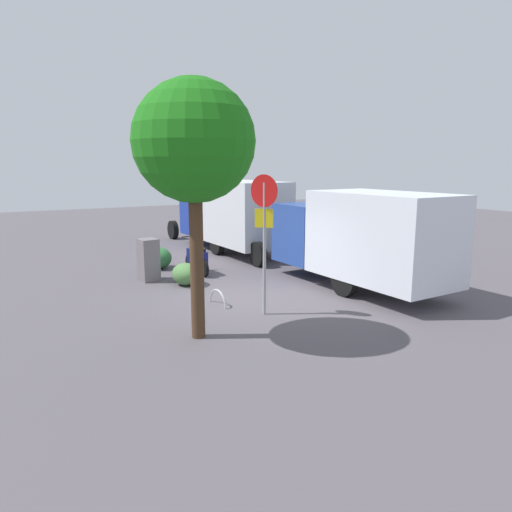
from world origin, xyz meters
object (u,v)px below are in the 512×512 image
Objects in this scene: stop_sign at (264,223)px; utility_cabinet at (149,260)px; box_truck_near at (357,235)px; bike_rack_hoop at (218,305)px; street_tree at (194,143)px; motorcycle at (197,258)px; box_truck_far at (231,212)px.

stop_sign is 5.22m from utility_cabinet.
stop_sign is (-0.86, 3.72, 0.67)m from box_truck_near.
box_truck_near is 8.82× the size of bike_rack_hoop.
street_tree is at bearing 103.16° from box_truck_near.
stop_sign is at bearing 101.65° from box_truck_near.
stop_sign is 0.64× the size of street_tree.
stop_sign is 2.74m from street_tree.
bike_rack_hoop is at bearing 165.21° from motorcycle.
stop_sign is at bearing 176.36° from motorcycle.
street_tree reaches higher than utility_cabinet.
bike_rack_hoop is (-6.98, 4.01, -1.63)m from box_truck_far.
stop_sign is 2.54× the size of utility_cabinet.
box_truck_far reaches higher than bike_rack_hoop.
motorcycle is 0.54× the size of stop_sign.
street_tree reaches higher than bike_rack_hoop.
street_tree is at bearing 157.48° from motorcycle.
bike_rack_hoop is (-3.51, -0.71, -0.66)m from utility_cabinet.
stop_sign is (-8.25, 3.36, 0.63)m from box_truck_far.
box_truck_near is at bearing -76.93° from stop_sign.
street_tree is at bearing 173.14° from utility_cabinet.
motorcycle is 3.84m from bike_rack_hoop.
box_truck_far is 9.32× the size of bike_rack_hoop.
box_truck_far reaches higher than box_truck_near.
street_tree is (-1.49, 5.73, 2.42)m from box_truck_near.
bike_rack_hoop is (1.89, -1.36, -4.01)m from street_tree.
street_tree is 6.21× the size of bike_rack_hoop.
utility_cabinet is at bearing 50.94° from box_truck_near.
stop_sign reaches higher than utility_cabinet.
motorcycle is 6.98m from street_tree.
motorcycle is 2.13× the size of bike_rack_hoop.
box_truck_far is (7.39, 0.36, 0.04)m from box_truck_near.
stop_sign reaches higher than bike_rack_hoop.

